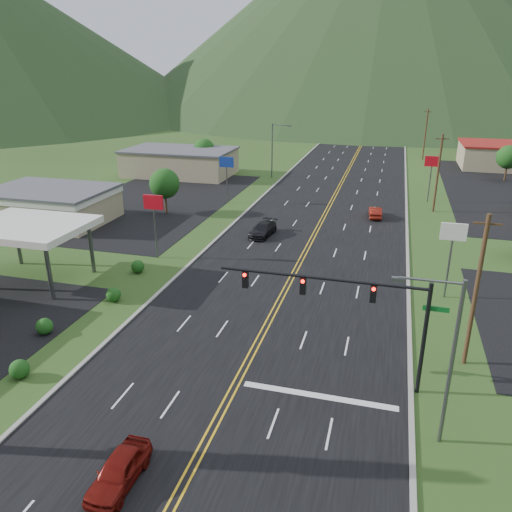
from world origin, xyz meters
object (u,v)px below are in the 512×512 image
(traffic_signal, at_px, (354,302))
(car_dark_mid, at_px, (263,230))
(streetlight_east, at_px, (446,353))
(car_red_near, at_px, (119,471))
(car_red_far, at_px, (375,212))
(gas_canopy, at_px, (27,228))
(streetlight_west, at_px, (274,147))

(traffic_signal, distance_m, car_dark_mid, 28.44)
(traffic_signal, bearing_deg, streetlight_east, -40.39)
(traffic_signal, distance_m, streetlight_east, 6.17)
(streetlight_east, height_order, car_red_near, streetlight_east)
(streetlight_east, distance_m, car_red_far, 40.66)
(traffic_signal, height_order, car_red_far, traffic_signal)
(streetlight_east, xyz_separation_m, car_red_near, (-14.01, -6.83, -4.48))
(gas_canopy, distance_m, car_dark_mid, 24.28)
(car_dark_mid, height_order, car_red_far, car_dark_mid)
(streetlight_east, distance_m, car_red_near, 16.22)
(car_dark_mid, bearing_deg, streetlight_east, -53.75)
(car_dark_mid, bearing_deg, car_red_near, -79.14)
(traffic_signal, relative_size, streetlight_east, 1.46)
(car_red_near, bearing_deg, streetlight_west, 97.57)
(streetlight_east, relative_size, car_red_near, 2.20)
(gas_canopy, distance_m, car_red_near, 27.19)
(gas_canopy, height_order, car_dark_mid, gas_canopy)
(traffic_signal, relative_size, car_red_far, 3.17)
(traffic_signal, relative_size, car_dark_mid, 2.65)
(car_red_near, height_order, car_red_far, car_red_near)
(gas_canopy, height_order, car_red_far, gas_canopy)
(streetlight_west, bearing_deg, car_red_near, -82.46)
(traffic_signal, relative_size, streetlight_west, 1.46)
(streetlight_west, distance_m, gas_canopy, 49.10)
(car_red_near, bearing_deg, car_red_far, 79.07)
(streetlight_east, bearing_deg, traffic_signal, 139.61)
(car_red_near, xyz_separation_m, car_red_far, (9.08, 46.93, -0.02))
(streetlight_east, height_order, streetlight_west, same)
(traffic_signal, height_order, streetlight_east, streetlight_east)
(traffic_signal, bearing_deg, car_dark_mid, 115.36)
(streetlight_west, distance_m, car_dark_mid, 31.57)
(streetlight_east, distance_m, streetlight_west, 64.21)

